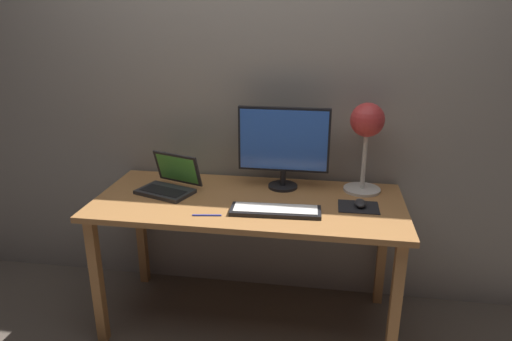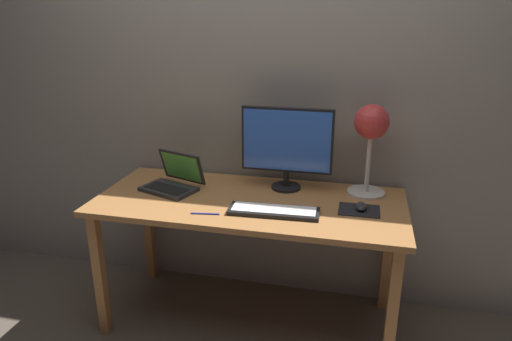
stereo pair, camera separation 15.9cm
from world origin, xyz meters
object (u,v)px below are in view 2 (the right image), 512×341
object	(u,v)px
desk_lamp	(371,130)
mouse	(361,206)
laptop	(175,178)
keyboard_main	(274,211)
monitor	(287,144)
pen	(205,214)

from	to	relation	value
desk_lamp	mouse	size ratio (longest dim) A/B	5.04
laptop	mouse	world-z (taller)	laptop
keyboard_main	laptop	xyz separation A→B (m)	(-0.60, 0.21, 0.04)
desk_lamp	laptop	bearing A→B (deg)	-171.48
monitor	mouse	xyz separation A→B (m)	(0.41, -0.21, -0.24)
keyboard_main	pen	size ratio (longest dim) A/B	3.19
monitor	pen	distance (m)	0.60
laptop	pen	bearing A→B (deg)	-46.99
monitor	mouse	world-z (taller)	monitor
monitor	laptop	distance (m)	0.65
monitor	desk_lamp	size ratio (longest dim) A/B	1.02
monitor	pen	size ratio (longest dim) A/B	3.53
laptop	mouse	distance (m)	1.01
keyboard_main	laptop	distance (m)	0.63
mouse	pen	size ratio (longest dim) A/B	0.69
keyboard_main	mouse	size ratio (longest dim) A/B	4.65
monitor	mouse	distance (m)	0.52
pen	mouse	bearing A→B (deg)	17.21
laptop	desk_lamp	world-z (taller)	desk_lamp
monitor	laptop	size ratio (longest dim) A/B	1.41
monitor	laptop	bearing A→B (deg)	-167.33
laptop	keyboard_main	bearing A→B (deg)	-19.18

